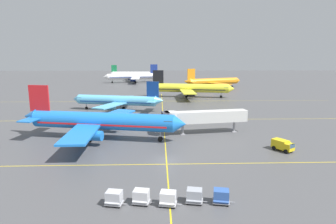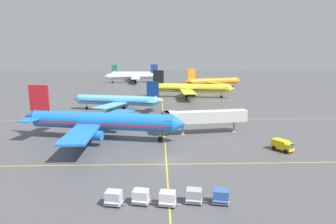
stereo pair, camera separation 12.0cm
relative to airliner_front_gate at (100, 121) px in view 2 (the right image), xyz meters
name	(u,v)px [view 2 (the right image)]	position (x,y,z in m)	size (l,w,h in m)	color
ground_plane	(166,160)	(14.33, -13.76, -4.03)	(600.00, 600.00, 0.00)	#4C4C4F
airliner_front_gate	(100,121)	(0.00, 0.00, 0.00)	(37.82, 32.15, 11.81)	blue
airliner_second_row	(118,100)	(-0.94, 33.13, -0.60)	(32.05, 27.25, 10.05)	#5BB7E5
airliner_third_row	(191,88)	(27.06, 63.07, 0.01)	(37.97, 32.33, 11.84)	yellow
airliner_far_left_stand	(213,81)	(43.81, 97.92, -0.22)	(35.01, 29.95, 11.18)	orange
airliner_far_right_stand	(133,76)	(-4.79, 133.58, 0.13)	(38.86, 33.05, 12.20)	white
airliner_distant_taxiway	(131,74)	(-9.64, 168.50, -0.36)	(34.50, 29.81, 10.74)	white
taxiway_markings	(163,120)	(14.33, 18.34, -4.03)	(138.92, 112.52, 0.01)	yellow
service_truck_red_van	(283,145)	(37.25, -9.48, -2.86)	(3.75, 4.45, 2.10)	yellow
baggage_cart_row_leftmost	(113,198)	(7.38, -29.08, -3.03)	(2.86, 2.03, 1.86)	#99999E
baggage_cart_row_second	(141,197)	(10.74, -28.88, -3.03)	(2.86, 2.03, 1.86)	#99999E
baggage_cart_row_middle	(167,198)	(14.09, -29.44, -3.03)	(2.86, 2.03, 1.86)	#99999E
baggage_cart_row_fourth	(194,196)	(17.45, -28.88, -3.03)	(2.86, 2.03, 1.86)	#99999E
baggage_cart_row_fifth	(221,196)	(20.80, -29.13, -3.03)	(2.86, 2.03, 1.86)	#99999E
jet_bridge	(199,117)	(22.51, 3.25, 0.03)	(20.69, 5.90, 5.58)	silver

